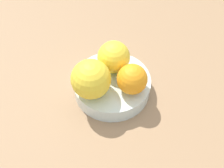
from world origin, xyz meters
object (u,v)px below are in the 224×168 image
(orange_in_bowl_0, at_px, (114,57))
(fruit_bowl, at_px, (112,85))
(orange_in_bowl_2, at_px, (132,79))
(orange_in_bowl_1, at_px, (91,79))

(orange_in_bowl_0, bearing_deg, fruit_bowl, 142.92)
(orange_in_bowl_2, bearing_deg, fruit_bowl, 28.28)
(fruit_bowl, relative_size, orange_in_bowl_1, 2.09)
(orange_in_bowl_0, distance_m, orange_in_bowl_2, 0.07)
(fruit_bowl, xyz_separation_m, orange_in_bowl_2, (-0.04, -0.02, 0.05))
(orange_in_bowl_2, bearing_deg, orange_in_bowl_0, 1.43)
(orange_in_bowl_1, xyz_separation_m, orange_in_bowl_2, (-0.04, -0.08, -0.01))
(orange_in_bowl_1, relative_size, orange_in_bowl_2, 1.28)
(orange_in_bowl_1, distance_m, orange_in_bowl_2, 0.09)
(fruit_bowl, xyz_separation_m, orange_in_bowl_1, (-0.01, 0.05, 0.06))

